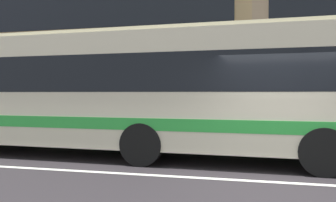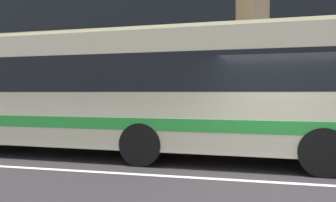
# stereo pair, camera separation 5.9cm
# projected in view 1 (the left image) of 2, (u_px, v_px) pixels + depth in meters

# --- Properties ---
(ground_plane) EXTENTS (160.00, 160.00, 0.00)m
(ground_plane) POSITION_uv_depth(u_px,v_px,m) (282.00, 183.00, 6.57)
(ground_plane) COLOR #2A2529
(lane_centre_line) EXTENTS (60.00, 0.16, 0.01)m
(lane_centre_line) POSITION_uv_depth(u_px,v_px,m) (282.00, 183.00, 6.57)
(lane_centre_line) COLOR silver
(lane_centre_line) RESTS_ON ground_plane
(hedge_row_far) EXTENTS (22.40, 1.10, 1.09)m
(hedge_row_far) POSITION_uv_depth(u_px,v_px,m) (211.00, 126.00, 12.20)
(hedge_row_far) COLOR #215320
(hedge_row_far) RESTS_ON ground_plane
(apartment_block_left) EXTENTS (20.61, 11.93, 10.80)m
(apartment_block_left) POSITION_uv_depth(u_px,v_px,m) (104.00, 41.00, 24.92)
(apartment_block_left) COLOR tan
(apartment_block_left) RESTS_ON ground_plane
(transit_bus) EXTENTS (11.26, 2.97, 3.26)m
(transit_bus) POSITION_uv_depth(u_px,v_px,m) (132.00, 89.00, 9.38)
(transit_bus) COLOR beige
(transit_bus) RESTS_ON ground_plane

